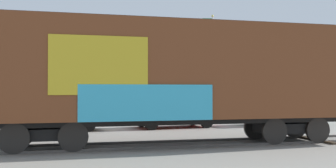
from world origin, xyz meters
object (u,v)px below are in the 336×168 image
(parked_car_red, at_px, (172,111))
(parked_car_green, at_px, (280,110))
(flagpole, at_px, (209,51))
(freight_car, at_px, (174,74))
(parked_car_tan, at_px, (54,113))

(parked_car_red, height_order, parked_car_green, parked_car_red)
(flagpole, xyz_separation_m, parked_car_green, (1.18, -7.42, -3.87))
(flagpole, bearing_deg, parked_car_green, -80.97)
(flagpole, distance_m, parked_car_red, 9.66)
(flagpole, height_order, parked_car_red, flagpole)
(parked_car_green, bearing_deg, freight_car, -142.37)
(freight_car, bearing_deg, parked_car_green, 37.63)
(freight_car, distance_m, flagpole, 15.14)
(parked_car_tan, bearing_deg, flagpole, 35.47)
(parked_car_tan, distance_m, parked_car_green, 11.83)
(parked_car_tan, xyz_separation_m, parked_car_red, (5.72, 0.23, -0.01))
(flagpole, distance_m, parked_car_green, 8.45)
(freight_car, height_order, parked_car_tan, freight_car)
(flagpole, bearing_deg, freight_car, -116.25)
(parked_car_red, distance_m, parked_car_green, 6.11)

